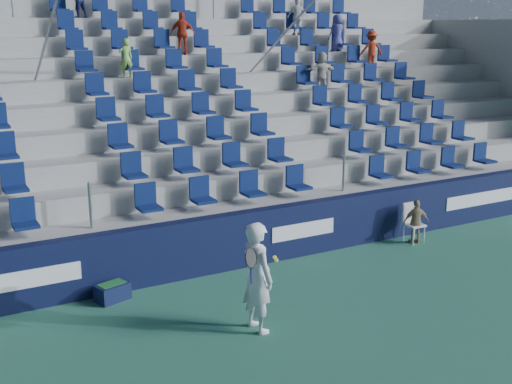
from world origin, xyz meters
The scene contains 7 objects.
ground centered at (0.00, 0.00, 0.00)m, with size 70.00×70.00×0.00m, color #2D6B53.
sponsor_wall centered at (0.00, 3.15, 0.60)m, with size 24.00×0.32×1.20m.
grandstand centered at (0.00, 8.24, 2.13)m, with size 24.00×8.17×6.63m.
tennis_player centered at (-1.10, 0.39, 0.95)m, with size 0.69×0.74×1.91m.
line_judge_chair centered at (4.34, 2.65, 0.54)m, with size 0.42×0.43×0.94m.
line_judge centered at (4.34, 2.50, 0.53)m, with size 0.62×0.26×1.06m, color tan.
ball_bin centered at (-2.90, 2.75, 0.18)m, with size 0.68×0.55×0.34m.
Camera 1 is at (-5.92, -8.32, 5.01)m, focal length 45.00 mm.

